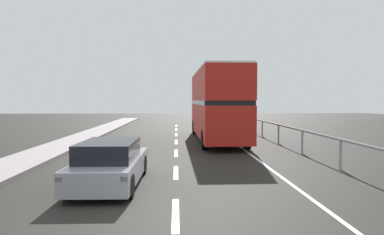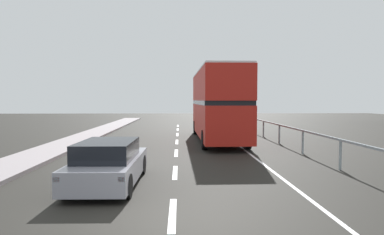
{
  "view_description": "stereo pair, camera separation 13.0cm",
  "coord_description": "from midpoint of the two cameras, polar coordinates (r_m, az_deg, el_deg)",
  "views": [
    {
      "loc": [
        0.03,
        -7.03,
        2.52
      ],
      "look_at": [
        0.72,
        8.58,
        1.74
      ],
      "focal_mm": 32.51,
      "sensor_mm": 36.0,
      "label": 1
    },
    {
      "loc": [
        0.16,
        -7.03,
        2.52
      ],
      "look_at": [
        0.72,
        8.58,
        1.74
      ],
      "focal_mm": 32.51,
      "sensor_mm": 36.0,
      "label": 2
    }
  ],
  "objects": [
    {
      "name": "double_decker_bus_red",
      "position": [
        21.67,
        4.32,
        2.34
      ],
      "size": [
        2.61,
        11.02,
        4.36
      ],
      "rotation": [
        0.0,
        0.0,
        0.01
      ],
      "color": "#B11E15",
      "rests_on": "ground"
    },
    {
      "name": "ground_plane",
      "position": [
        7.48,
        -2.78,
        -17.21
      ],
      "size": [
        74.66,
        120.0,
        0.1
      ],
      "primitive_type": "cube",
      "color": "black"
    },
    {
      "name": "hatchback_car_near",
      "position": [
        10.65,
        -13.13,
        -7.35
      ],
      "size": [
        1.84,
        4.42,
        1.33
      ],
      "rotation": [
        0.0,
        0.0,
        -0.02
      ],
      "color": "gray",
      "rests_on": "ground"
    },
    {
      "name": "lane_paint_markings",
      "position": [
        15.65,
        5.24,
        -6.41
      ],
      "size": [
        3.6,
        46.0,
        0.01
      ],
      "color": "silver",
      "rests_on": "ground"
    },
    {
      "name": "bridge_side_railing",
      "position": [
        17.14,
        17.93,
        -2.63
      ],
      "size": [
        0.1,
        42.0,
        1.13
      ],
      "color": "#8B969C",
      "rests_on": "ground"
    }
  ]
}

